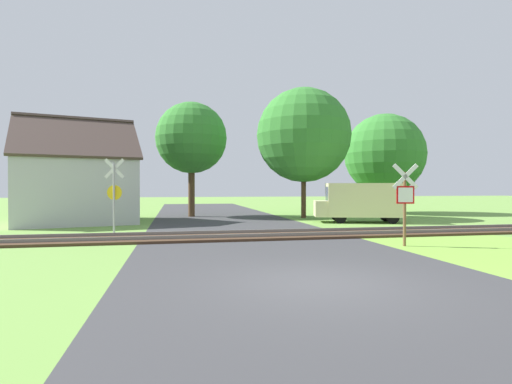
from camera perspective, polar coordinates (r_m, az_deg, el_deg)
name	(u,v)px	position (r m, az deg, el deg)	size (l,w,h in m)	color
ground_plane	(318,283)	(8.55, 8.78, -12.77)	(160.00, 160.00, 0.00)	#6B9942
road_asphalt	(290,265)	(10.41, 4.91, -10.33)	(8.37, 80.00, 0.01)	#38383A
rail_track	(249,236)	(16.06, -1.05, -6.27)	(60.00, 2.60, 0.22)	#422D1E
stop_sign_near	(405,199)	(14.37, 20.51, -0.92)	(0.87, 0.21, 2.80)	brown
crossing_sign_far	(114,191)	(18.24, -19.60, 0.17)	(0.87, 0.20, 3.25)	#9E9EA5
house	(76,188)	(24.88, -24.28, 0.58)	(7.73, 7.89, 6.04)	#B7B7BC
tree_right	(304,135)	(26.72, 6.82, 8.04)	(6.20, 6.20, 8.55)	#513823
tree_center	(191,138)	(28.07, -9.21, 7.60)	(4.89, 4.89, 7.87)	#513823
tree_far	(385,154)	(32.88, 17.89, 5.19)	(6.23, 6.23, 7.75)	#513823
mail_truck	(361,201)	(23.59, 14.73, -1.22)	(5.22, 3.13, 2.24)	beige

